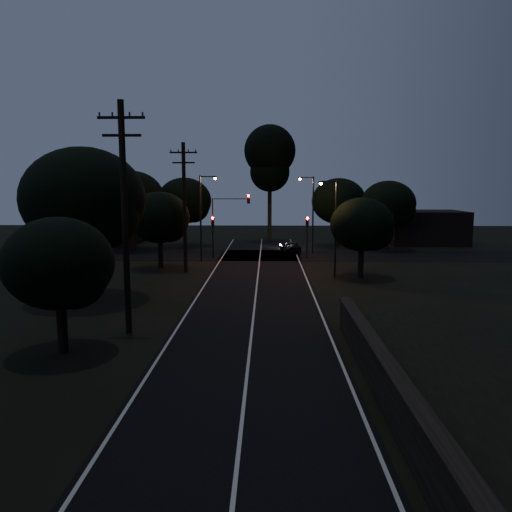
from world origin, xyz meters
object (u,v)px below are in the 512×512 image
object	(u,v)px
utility_pole_far	(184,205)
signal_mast	(230,214)
streetlight_b	(311,209)
utility_pole_mid	(125,215)
signal_right	(307,230)
streetlight_a	(203,212)
car	(291,247)
signal_left	(213,229)
streetlight_c	(334,221)
tall_pine	(270,158)

from	to	relation	value
utility_pole_far	signal_mast	world-z (taller)	utility_pole_far
signal_mast	streetlight_b	size ratio (longest dim) A/B	0.78
utility_pole_mid	signal_right	world-z (taller)	utility_pole_mid
signal_mast	streetlight_a	world-z (taller)	streetlight_a
streetlight_b	car	distance (m)	4.53
signal_right	car	distance (m)	4.87
streetlight_b	utility_pole_mid	bearing A→B (deg)	-111.30
signal_right	streetlight_a	bearing A→B (deg)	-168.66
signal_left	streetlight_c	distance (m)	14.52
utility_pole_far	car	size ratio (longest dim) A/B	2.85
utility_pole_far	signal_left	size ratio (longest dim) A/B	2.56
utility_pole_far	car	world-z (taller)	utility_pole_far
streetlight_a	streetlight_b	distance (m)	12.19
streetlight_c	tall_pine	bearing A→B (deg)	100.93
signal_right	utility_pole_far	bearing A→B (deg)	-143.00
signal_mast	streetlight_a	xyz separation A→B (m)	(-2.39, -1.99, 0.30)
utility_pole_mid	signal_right	xyz separation A→B (m)	(10.60, 24.99, -2.90)
streetlight_a	signal_right	bearing A→B (deg)	11.34
car	streetlight_c	bearing A→B (deg)	86.35
car	utility_pole_far	bearing A→B (deg)	38.52
signal_mast	car	size ratio (longest dim) A/B	1.70
utility_pole_mid	signal_mast	xyz separation A→B (m)	(3.09, 24.99, -1.40)
signal_right	car	world-z (taller)	signal_right
streetlight_a	car	xyz separation A→B (m)	(8.51, 6.09, -4.01)
signal_right	signal_mast	distance (m)	7.66
utility_pole_far	streetlight_c	bearing A→B (deg)	-9.60
utility_pole_mid	tall_pine	xyz separation A→B (m)	(7.00, 40.00, 4.78)
signal_left	signal_mast	bearing A→B (deg)	0.13
signal_left	streetlight_a	bearing A→B (deg)	-109.59
signal_mast	car	world-z (taller)	signal_mast
signal_left	signal_right	distance (m)	9.20
car	signal_right	bearing A→B (deg)	94.62
streetlight_a	streetlight_b	xyz separation A→B (m)	(10.61, 6.00, 0.00)
tall_pine	signal_left	xyz separation A→B (m)	(-5.60, -15.01, -7.68)
signal_mast	car	distance (m)	8.24
utility_pole_mid	streetlight_b	distance (m)	31.15
utility_pole_mid	signal_mast	distance (m)	25.22
streetlight_b	streetlight_c	size ratio (longest dim) A/B	1.07
signal_right	signal_mast	size ratio (longest dim) A/B	0.66
utility_pole_mid	signal_left	bearing A→B (deg)	86.79
streetlight_a	signal_left	bearing A→B (deg)	70.41
utility_pole_far	signal_mast	distance (m)	8.64
signal_left	streetlight_b	world-z (taller)	streetlight_b
tall_pine	car	distance (m)	14.89
utility_pole_far	signal_left	world-z (taller)	utility_pole_far
tall_pine	streetlight_c	world-z (taller)	tall_pine
signal_mast	streetlight_c	distance (m)	13.28
tall_pine	signal_right	distance (m)	17.24
signal_right	streetlight_c	distance (m)	10.18
streetlight_b	utility_pole_far	bearing A→B (deg)	-133.30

